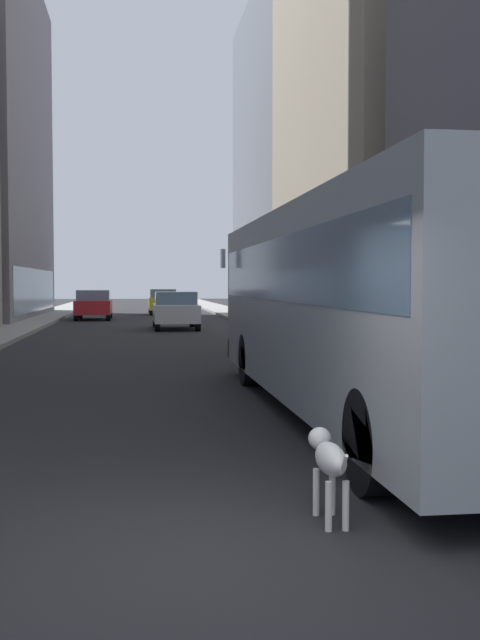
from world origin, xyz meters
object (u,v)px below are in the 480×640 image
transit_bus (360,296)px  car_red_coupe (94,305)px  dalmatian_dog (329,459)px  car_yellow_taxi (163,301)px  car_white_van (176,310)px

transit_bus → car_red_coupe: (-5.60, 31.38, -0.96)m
dalmatian_dog → transit_bus: bearing=70.5°
car_red_coupe → car_yellow_taxi: same height
transit_bus → car_yellow_taxi: transit_bus is taller
car_red_coupe → car_white_van: 10.18m
car_red_coupe → dalmatian_dog: car_red_coupe is taller
car_yellow_taxi → car_white_van: 16.30m
car_white_van → transit_bus: bearing=-85.8°
transit_bus → car_white_van: size_ratio=2.84×
car_red_coupe → car_yellow_taxi: 8.01m
car_yellow_taxi → car_white_van: (-0.00, -16.30, -0.00)m
car_red_coupe → car_yellow_taxi: (4.00, 6.94, 0.00)m
transit_bus → car_yellow_taxi: bearing=92.4°
dalmatian_dog → car_yellow_taxi: bearing=89.9°
car_red_coupe → dalmatian_dog: (3.89, -36.22, -0.31)m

